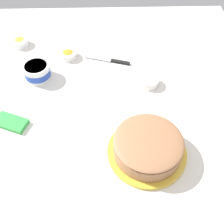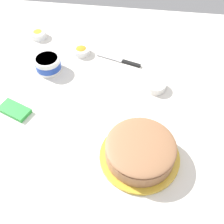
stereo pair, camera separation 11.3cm
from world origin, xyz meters
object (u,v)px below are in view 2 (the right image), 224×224
Objects in this scene: candy_box_lower at (15,110)px; frosted_cake at (140,151)px; sprinkle_bowl_orange at (81,51)px; sprinkle_bowl_pink at (156,86)px; frosting_tub at (48,64)px; sprinkle_bowl_yellow at (38,34)px; spreading_knife at (122,61)px.

frosted_cake is at bearing 6.17° from candy_box_lower.
candy_box_lower is at bearing -115.97° from sprinkle_bowl_orange.
sprinkle_bowl_pink reaches higher than candy_box_lower.
candy_box_lower is (-0.20, -0.42, -0.01)m from sprinkle_bowl_orange.
frosting_tub is 1.41× the size of sprinkle_bowl_orange.
frosting_tub reaches higher than sprinkle_bowl_pink.
sprinkle_bowl_orange reaches higher than sprinkle_bowl_pink.
frosting_tub is at bearing 173.41° from sprinkle_bowl_pink.
frosting_tub is 1.39× the size of sprinkle_bowl_yellow.
sprinkle_bowl_orange is (0.13, 0.14, -0.02)m from frosting_tub.
sprinkle_bowl_pink is 0.44m from sprinkle_bowl_orange.
candy_box_lower is at bearing 164.28° from frosted_cake.
sprinkle_bowl_yellow is 0.96× the size of sprinkle_bowl_pink.
spreading_knife is at bearing 103.00° from frosted_cake.
spreading_knife is 0.50m from sprinkle_bowl_yellow.
frosting_tub reaches higher than spreading_knife.
spreading_knife is at bearing 135.84° from sprinkle_bowl_pink.
sprinkle_bowl_yellow reaches higher than candy_box_lower.
frosting_tub is at bearing 137.69° from frosted_cake.
sprinkle_bowl_yellow reaches higher than spreading_knife.
sprinkle_bowl_pink is at bearing 82.66° from frosted_cake.
frosted_cake is at bearing -48.51° from sprinkle_bowl_yellow.
frosted_cake reaches higher than sprinkle_bowl_pink.
sprinkle_bowl_yellow is at bearing 154.39° from sprinkle_bowl_pink.
sprinkle_bowl_pink is at bearing -25.61° from sprinkle_bowl_yellow.
candy_box_lower reaches higher than spreading_knife.
candy_box_lower is at bearing -159.95° from sprinkle_bowl_pink.
frosting_tub is 0.36m from spreading_knife.
sprinkle_bowl_yellow is 0.67× the size of candy_box_lower.
frosted_cake is at bearing -77.00° from spreading_knife.
frosted_cake is 0.57m from candy_box_lower.
frosted_cake reaches higher than frosting_tub.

